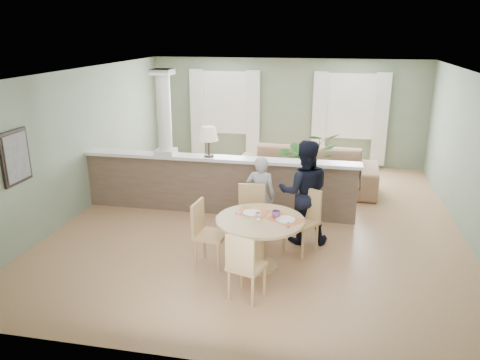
% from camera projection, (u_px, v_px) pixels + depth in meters
% --- Properties ---
extents(ground, '(8.00, 8.00, 0.00)m').
position_uv_depth(ground, '(262.00, 219.00, 8.73)').
color(ground, tan).
rests_on(ground, ground).
extents(room_shell, '(7.02, 8.02, 2.71)m').
position_uv_depth(room_shell, '(267.00, 117.00, 8.76)').
color(room_shell, gray).
rests_on(room_shell, ground).
extents(pony_wall, '(5.32, 0.38, 2.70)m').
position_uv_depth(pony_wall, '(213.00, 177.00, 8.88)').
color(pony_wall, brown).
rests_on(pony_wall, ground).
extents(sofa, '(3.09, 1.32, 0.89)m').
position_uv_depth(sofa, '(306.00, 171.00, 10.20)').
color(sofa, '#835E47').
rests_on(sofa, ground).
extents(houseplant, '(1.70, 1.63, 1.46)m').
position_uv_depth(houseplant, '(304.00, 165.00, 9.60)').
color(houseplant, '#356F2C').
rests_on(houseplant, ground).
extents(dining_table, '(1.29, 1.29, 0.88)m').
position_uv_depth(dining_table, '(261.00, 229.00, 6.79)').
color(dining_table, tan).
rests_on(dining_table, ground).
extents(chair_far_boy, '(0.51, 0.51, 1.00)m').
position_uv_depth(chair_far_boy, '(251.00, 213.00, 7.57)').
color(chair_far_boy, tan).
rests_on(chair_far_boy, ground).
extents(chair_far_man, '(0.63, 0.63, 1.01)m').
position_uv_depth(chair_far_man, '(304.00, 217.00, 7.37)').
color(chair_far_man, tan).
rests_on(chair_far_man, ground).
extents(chair_near, '(0.54, 0.54, 0.94)m').
position_uv_depth(chair_near, '(244.00, 264.00, 5.98)').
color(chair_near, tan).
rests_on(chair_near, ground).
extents(chair_side, '(0.49, 0.49, 0.99)m').
position_uv_depth(chair_side, '(206.00, 230.00, 6.93)').
color(chair_side, tan).
rests_on(chair_side, ground).
extents(child_person, '(0.52, 0.36, 1.40)m').
position_uv_depth(child_person, '(261.00, 196.00, 7.89)').
color(child_person, '#9F9FA4').
rests_on(child_person, ground).
extents(man_person, '(0.92, 0.76, 1.73)m').
position_uv_depth(man_person, '(304.00, 192.00, 7.59)').
color(man_person, black).
rests_on(man_person, ground).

